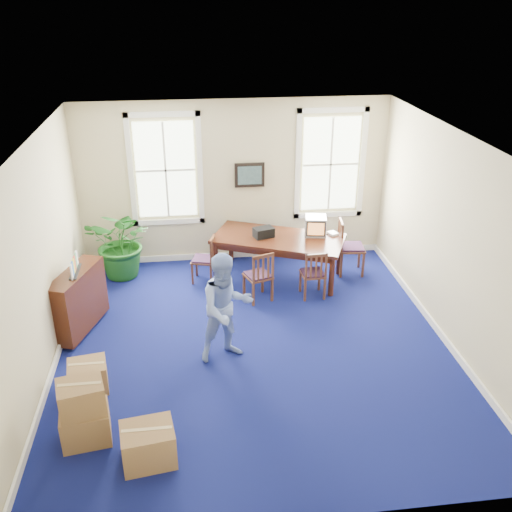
{
  "coord_description": "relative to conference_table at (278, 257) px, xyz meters",
  "views": [
    {
      "loc": [
        -0.9,
        -7.36,
        5.05
      ],
      "look_at": [
        0.1,
        0.6,
        1.25
      ],
      "focal_mm": 40.0,
      "sensor_mm": 36.0,
      "label": 1
    }
  ],
  "objects": [
    {
      "name": "wall_right",
      "position": [
        2.27,
        -2.26,
        1.19
      ],
      "size": [
        0.0,
        6.5,
        6.5
      ],
      "primitive_type": "plane",
      "rotation": [
        1.57,
        0.0,
        -1.57
      ],
      "color": "beige",
      "rests_on": "ground"
    },
    {
      "name": "wall_left",
      "position": [
        -3.73,
        -2.26,
        1.19
      ],
      "size": [
        0.0,
        6.5,
        6.5
      ],
      "primitive_type": "plane",
      "rotation": [
        1.57,
        0.0,
        1.57
      ],
      "color": "beige",
      "rests_on": "ground"
    },
    {
      "name": "ceiling",
      "position": [
        -0.73,
        -2.26,
        2.79
      ],
      "size": [
        6.5,
        6.5,
        0.0
      ],
      "primitive_type": "plane",
      "rotation": [
        3.14,
        0.0,
        0.0
      ],
      "color": "white",
      "rests_on": "ground"
    },
    {
      "name": "baseboard_right",
      "position": [
        2.24,
        -2.26,
        -0.35
      ],
      "size": [
        0.04,
        6.5,
        0.12
      ],
      "primitive_type": "cube",
      "color": "white",
      "rests_on": "ground"
    },
    {
      "name": "window_left",
      "position": [
        -2.03,
        0.97,
        1.49
      ],
      "size": [
        1.4,
        0.12,
        2.2
      ],
      "primitive_type": null,
      "color": "white",
      "rests_on": "ground"
    },
    {
      "name": "floor",
      "position": [
        -0.73,
        -2.26,
        -0.41
      ],
      "size": [
        6.5,
        6.5,
        0.0
      ],
      "primitive_type": "plane",
      "color": "navy",
      "rests_on": "ground"
    },
    {
      "name": "credenza",
      "position": [
        -3.45,
        -1.47,
        0.09
      ],
      "size": [
        0.75,
        1.31,
        0.99
      ],
      "primitive_type": "cube",
      "rotation": [
        0.0,
        0.0,
        -0.33
      ],
      "color": "#451D0F",
      "rests_on": "ground"
    },
    {
      "name": "chair_near_right",
      "position": [
        0.49,
        -0.82,
        0.05
      ],
      "size": [
        0.43,
        0.43,
        0.91
      ],
      "primitive_type": null,
      "rotation": [
        0.0,
        0.0,
        3.19
      ],
      "color": "brown",
      "rests_on": "ground"
    },
    {
      "name": "window_right",
      "position": [
        1.17,
        0.97,
        1.49
      ],
      "size": [
        1.4,
        0.12,
        2.2
      ],
      "primitive_type": null,
      "color": "white",
      "rests_on": "ground"
    },
    {
      "name": "conference_table",
      "position": [
        0.0,
        0.0,
        0.0
      ],
      "size": [
        2.64,
        1.96,
        0.82
      ],
      "primitive_type": null,
      "rotation": [
        0.0,
        0.0,
        -0.41
      ],
      "color": "#451D0F",
      "rests_on": "ground"
    },
    {
      "name": "potted_plant",
      "position": [
        -2.9,
        0.4,
        0.29
      ],
      "size": [
        1.56,
        1.46,
        1.39
      ],
      "primitive_type": "imported",
      "rotation": [
        0.0,
        0.0,
        -0.36
      ],
      "color": "#175116",
      "rests_on": "ground"
    },
    {
      "name": "wall_front",
      "position": [
        -0.73,
        -5.51,
        1.19
      ],
      "size": [
        6.5,
        0.0,
        6.5
      ],
      "primitive_type": "plane",
      "rotation": [
        -1.57,
        0.0,
        0.0
      ],
      "color": "beige",
      "rests_on": "ground"
    },
    {
      "name": "man",
      "position": [
        -1.17,
        -2.49,
        0.43
      ],
      "size": [
        0.97,
        0.84,
        1.68
      ],
      "primitive_type": "imported",
      "rotation": [
        0.0,
        0.0,
        0.29
      ],
      "color": "#7F9ADF",
      "rests_on": "ground"
    },
    {
      "name": "chair_end_right",
      "position": [
        1.42,
        0.0,
        0.13
      ],
      "size": [
        0.53,
        0.53,
        1.08
      ],
      "primitive_type": null,
      "rotation": [
        0.0,
        0.0,
        1.46
      ],
      "color": "brown",
      "rests_on": "ground"
    },
    {
      "name": "equipment_bag",
      "position": [
        -0.27,
        0.05,
        0.5
      ],
      "size": [
        0.42,
        0.34,
        0.18
      ],
      "primitive_type": "cube",
      "rotation": [
        0.0,
        0.0,
        0.31
      ],
      "color": "black",
      "rests_on": "conference_table"
    },
    {
      "name": "baseboard_left",
      "position": [
        -3.7,
        -2.26,
        -0.35
      ],
      "size": [
        0.04,
        6.5,
        0.12
      ],
      "primitive_type": "cube",
      "color": "white",
      "rests_on": "ground"
    },
    {
      "name": "brochure_rack",
      "position": [
        -3.43,
        -1.47,
        0.71
      ],
      "size": [
        0.17,
        0.6,
        0.26
      ],
      "primitive_type": null,
      "rotation": [
        0.0,
        0.0,
        0.11
      ],
      "color": "#99999E",
      "rests_on": "credenza"
    },
    {
      "name": "crt_tv",
      "position": [
        0.71,
        0.05,
        0.59
      ],
      "size": [
        0.46,
        0.49,
        0.35
      ],
      "primitive_type": null,
      "rotation": [
        0.0,
        0.0,
        -0.18
      ],
      "color": "#B7B7BC",
      "rests_on": "conference_table"
    },
    {
      "name": "cardboard_boxes",
      "position": [
        -2.8,
        -3.91,
        0.03
      ],
      "size": [
        1.78,
        1.78,
        0.88
      ],
      "primitive_type": null,
      "rotation": [
        0.0,
        0.0,
        0.17
      ],
      "color": "#986E43",
      "rests_on": "ground"
    },
    {
      "name": "baseboard_back",
      "position": [
        -0.73,
        0.96,
        -0.35
      ],
      "size": [
        6.0,
        0.04,
        0.12
      ],
      "primitive_type": "cube",
      "color": "white",
      "rests_on": "ground"
    },
    {
      "name": "wall_picture",
      "position": [
        -0.43,
        0.94,
        1.34
      ],
      "size": [
        0.58,
        0.06,
        0.48
      ],
      "primitive_type": null,
      "color": "black",
      "rests_on": "ground"
    },
    {
      "name": "chair_end_left",
      "position": [
        -1.42,
        0.0,
        0.04
      ],
      "size": [
        0.5,
        0.5,
        0.91
      ],
      "primitive_type": null,
      "rotation": [
        0.0,
        0.0,
        -1.82
      ],
      "color": "brown",
      "rests_on": "ground"
    },
    {
      "name": "wall_back",
      "position": [
        -0.73,
        0.99,
        1.19
      ],
      "size": [
        6.5,
        0.0,
        6.5
      ],
      "primitive_type": "plane",
      "rotation": [
        1.57,
        0.0,
        0.0
      ],
      "color": "beige",
      "rests_on": "ground"
    },
    {
      "name": "chair_near_left",
      "position": [
        -0.49,
        -0.82,
        0.07
      ],
      "size": [
        0.55,
        0.55,
        0.95
      ],
      "primitive_type": null,
      "rotation": [
        0.0,
        0.0,
        3.48
      ],
      "color": "brown",
      "rests_on": "ground"
    },
    {
      "name": "game_console",
      "position": [
        1.04,
        0.0,
        0.43
      ],
      "size": [
        0.21,
        0.23,
        0.05
      ],
      "primitive_type": "cube",
      "rotation": [
        0.0,
        0.0,
        0.37
      ],
      "color": "white",
      "rests_on": "conference_table"
    }
  ]
}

